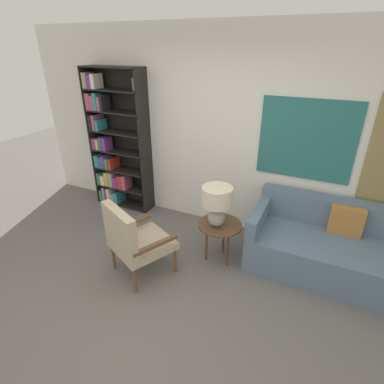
# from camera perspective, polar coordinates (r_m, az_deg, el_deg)

# --- Properties ---
(ground_plane) EXTENTS (14.00, 14.00, 0.00)m
(ground_plane) POSITION_cam_1_polar(r_m,az_deg,el_deg) (3.22, -7.96, -22.87)
(ground_plane) COLOR #66605B
(wall_back) EXTENTS (6.40, 0.08, 2.70)m
(wall_back) POSITION_cam_1_polar(r_m,az_deg,el_deg) (4.06, 7.50, 10.78)
(wall_back) COLOR white
(wall_back) RESTS_ON ground_plane
(bookshelf) EXTENTS (0.96, 0.30, 2.16)m
(bookshelf) POSITION_cam_1_polar(r_m,az_deg,el_deg) (4.89, -14.66, 8.42)
(bookshelf) COLOR black
(bookshelf) RESTS_ON ground_plane
(armchair) EXTENTS (0.80, 0.81, 0.91)m
(armchair) POSITION_cam_1_polar(r_m,az_deg,el_deg) (3.40, -11.26, -8.60)
(armchair) COLOR brown
(armchair) RESTS_ON ground_plane
(couch) EXTENTS (2.00, 0.91, 0.79)m
(couch) POSITION_cam_1_polar(r_m,az_deg,el_deg) (3.89, 26.32, -9.89)
(couch) COLOR slate
(couch) RESTS_ON ground_plane
(side_table) EXTENTS (0.52, 0.52, 0.51)m
(side_table) POSITION_cam_1_polar(r_m,az_deg,el_deg) (3.61, 5.32, -6.80)
(side_table) COLOR brown
(side_table) RESTS_ON ground_plane
(table_lamp) EXTENTS (0.35, 0.35, 0.49)m
(table_lamp) POSITION_cam_1_polar(r_m,az_deg,el_deg) (3.39, 4.78, -1.84)
(table_lamp) COLOR #A59E93
(table_lamp) RESTS_ON side_table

